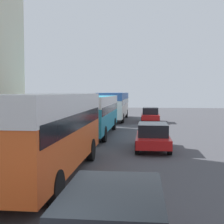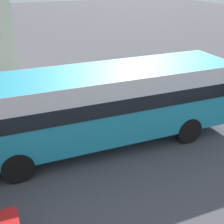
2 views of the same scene
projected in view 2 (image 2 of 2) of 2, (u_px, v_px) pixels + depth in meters
bus_following at (99, 98)px, 11.00m from camera, size 2.57×10.12×2.84m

